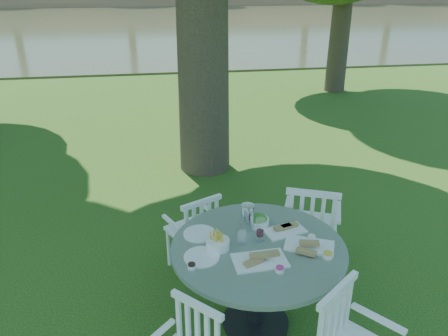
{
  "coord_description": "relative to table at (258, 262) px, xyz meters",
  "views": [
    {
      "loc": [
        -0.68,
        -3.95,
        2.73
      ],
      "look_at": [
        0.0,
        0.2,
        0.85
      ],
      "focal_mm": 35.0,
      "sensor_mm": 36.0,
      "label": 1
    }
  ],
  "objects": [
    {
      "name": "ground",
      "position": [
        -0.05,
        1.18,
        -0.64
      ],
      "size": [
        140.0,
        140.0,
        0.0
      ],
      "primitive_type": "plane",
      "color": "#193B0C",
      "rests_on": "ground"
    },
    {
      "name": "table",
      "position": [
        0.0,
        0.0,
        0.0
      ],
      "size": [
        1.37,
        1.37,
        0.79
      ],
      "color": "black",
      "rests_on": "ground"
    },
    {
      "name": "chair_ne",
      "position": [
        0.66,
        0.6,
        -0.07
      ],
      "size": [
        0.62,
        0.61,
        0.96
      ],
      "rotation": [
        0.0,
        0.0,
        -3.54
      ],
      "color": "white",
      "rests_on": "ground"
    },
    {
      "name": "chair_nw",
      "position": [
        -0.41,
        0.8,
        -0.14
      ],
      "size": [
        0.56,
        0.54,
        0.84
      ],
      "rotation": [
        0.0,
        0.0,
        -2.69
      ],
      "color": "white",
      "rests_on": "ground"
    },
    {
      "name": "tableware",
      "position": [
        -0.06,
        0.09,
        0.2
      ],
      "size": [
        1.19,
        0.76,
        0.22
      ],
      "color": "white",
      "rests_on": "table"
    },
    {
      "name": "river",
      "position": [
        -0.05,
        24.18,
        -0.64
      ],
      "size": [
        100.0,
        28.0,
        0.12
      ],
      "primitive_type": "cube",
      "color": "#393C23",
      "rests_on": "ground"
    }
  ]
}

